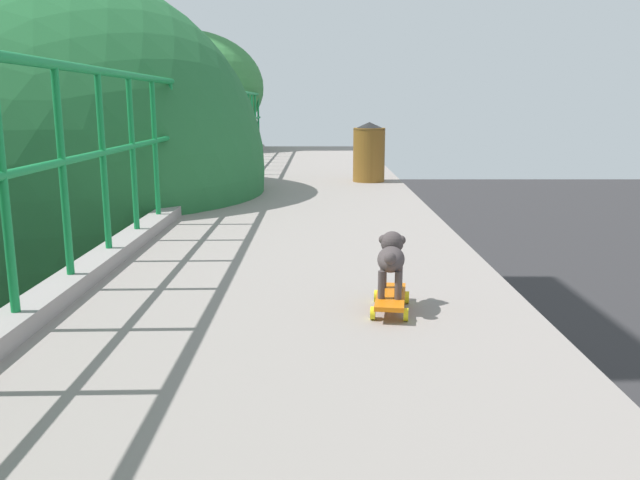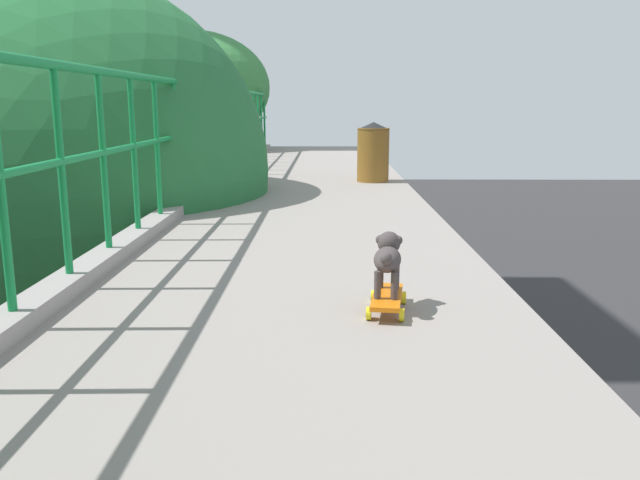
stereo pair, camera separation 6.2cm
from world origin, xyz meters
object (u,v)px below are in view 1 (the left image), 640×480
at_px(toy_skateboard, 389,298).
at_px(small_dog, 389,256).
at_px(car_silver_fifth, 28,452).
at_px(litter_bin, 367,151).
at_px(city_bus, 119,215).

height_order(toy_skateboard, small_dog, small_dog).
bearing_deg(car_silver_fifth, litter_bin, -15.38).
distance_m(city_bus, litter_bin, 23.45).
bearing_deg(car_silver_fifth, city_bus, 101.79).
height_order(small_dog, litter_bin, litter_bin).
xyz_separation_m(car_silver_fifth, toy_skateboard, (5.62, -7.49, 5.18)).
bearing_deg(small_dog, toy_skateboard, -94.45).
xyz_separation_m(city_bus, litter_bin, (9.93, -20.78, 4.42)).
bearing_deg(city_bus, car_silver_fifth, -78.21).
xyz_separation_m(city_bus, small_dog, (9.63, -26.58, 4.28)).
bearing_deg(litter_bin, car_silver_fifth, 164.62).
distance_m(city_bus, small_dog, 28.59).
relative_size(toy_skateboard, litter_bin, 0.58).
relative_size(car_silver_fifth, toy_skateboard, 9.03).
xyz_separation_m(small_dog, litter_bin, (0.31, 5.80, 0.14)).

